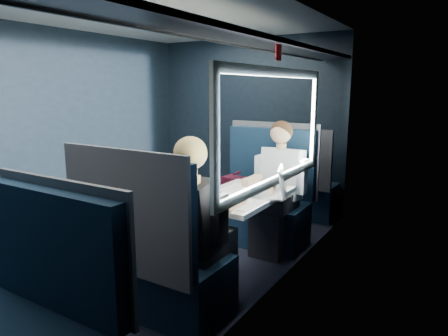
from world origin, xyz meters
The scene contains 13 objects.
ground centered at (0.00, 0.00, -0.01)m, with size 2.80×4.20×0.01m, color black.
room_shell centered at (0.02, 0.00, 1.48)m, with size 3.00×4.40×2.40m.
table centered at (1.03, 0.00, 0.66)m, with size 0.62×1.00×0.74m.
seat_bay_near centered at (0.84, 0.87, 0.42)m, with size 1.04×0.62×1.26m.
seat_bay_far centered at (0.85, -0.87, 0.41)m, with size 1.04×0.62×1.26m.
seat_row_front centered at (0.85, 1.80, 0.41)m, with size 1.04×0.51×1.16m.
seat_row_back centered at (0.85, -1.80, 0.41)m, with size 1.04×0.51×1.16m.
man centered at (1.10, 0.70, 0.72)m, with size 0.53×0.56×1.32m.
woman centered at (1.10, -0.71, 0.73)m, with size 0.53×0.56×1.32m.
papers centered at (1.09, -0.05, 0.74)m, with size 0.51×0.74×0.01m, color white.
laptop centered at (1.34, 0.09, 0.81)m, with size 0.36×0.40×0.25m.
bottle_small centered at (1.30, 0.29, 0.83)m, with size 0.06×0.06×0.21m.
cup centered at (1.26, 0.34, 0.79)m, with size 0.08×0.08×0.10m, color white.
Camera 1 is at (2.66, -2.87, 1.62)m, focal length 32.00 mm.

